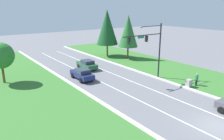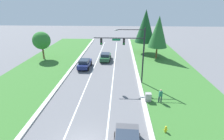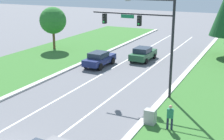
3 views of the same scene
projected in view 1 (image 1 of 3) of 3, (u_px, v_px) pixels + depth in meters
The scene contains 10 objects.
ground_plane at pixel (218, 126), 18.97m from camera, with size 160.00×160.00×0.00m, color slate.
lane_stripe_inner_left at pixel (206, 133), 17.95m from camera, with size 0.14×81.00×0.01m.
traffic_signal_mast at pixel (150, 44), 29.60m from camera, with size 6.83×0.41×7.88m.
forest_sedan at pixel (87, 64), 36.50m from camera, with size 2.10×4.44×1.54m.
navy_sedan at pixel (82, 74), 31.14m from camera, with size 2.06×4.53×1.60m.
utility_cabinet at pixel (189, 84), 28.09m from camera, with size 0.70×0.60×1.06m.
pedestrian at pixel (197, 79), 28.57m from camera, with size 0.40×0.25×1.69m.
conifer_near_right_tree at pixel (107, 27), 44.55m from camera, with size 4.40×4.40×9.59m.
oak_near_left_tree at pixel (1, 56), 28.76m from camera, with size 3.49×3.49×5.61m.
conifer_far_right_tree at pixel (128, 31), 42.45m from camera, with size 3.83×3.83×8.60m.
Camera 1 is at (-17.37, -8.27, 9.97)m, focal length 35.00 mm.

